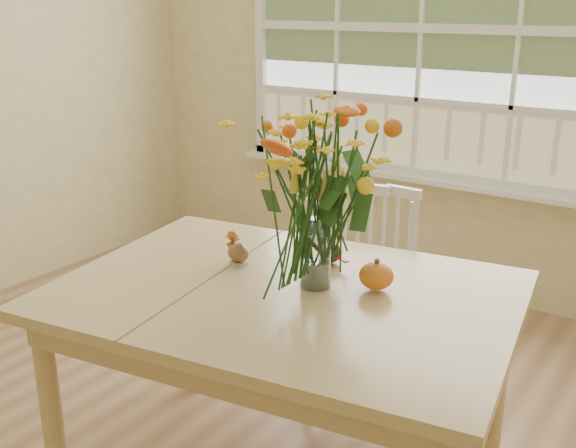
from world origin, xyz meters
The scene contains 8 objects.
wall_back centered at (0.00, 2.25, 1.35)m, with size 4.00×0.02×2.70m, color #C8BC80.
window centered at (0.00, 2.21, 1.53)m, with size 2.42×0.12×1.74m.
dining_table centered at (0.46, 0.21, 0.70)m, with size 1.63×1.28×0.79m.
windsor_chair centered at (0.36, 0.96, 0.52)m, with size 0.52×0.51×0.92m.
flower_vase centered at (0.53, 0.29, 1.13)m, with size 0.48×0.48×0.57m.
pumpkin centered at (0.71, 0.37, 0.84)m, with size 0.11×0.11×0.09m, color #CF5318.
turkey_figurine centered at (0.20, 0.29, 0.84)m, with size 0.09×0.07×0.11m.
dark_gourd centered at (0.47, 0.50, 0.83)m, with size 0.13×0.08×0.07m.
Camera 1 is at (1.63, -1.46, 1.70)m, focal length 42.00 mm.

